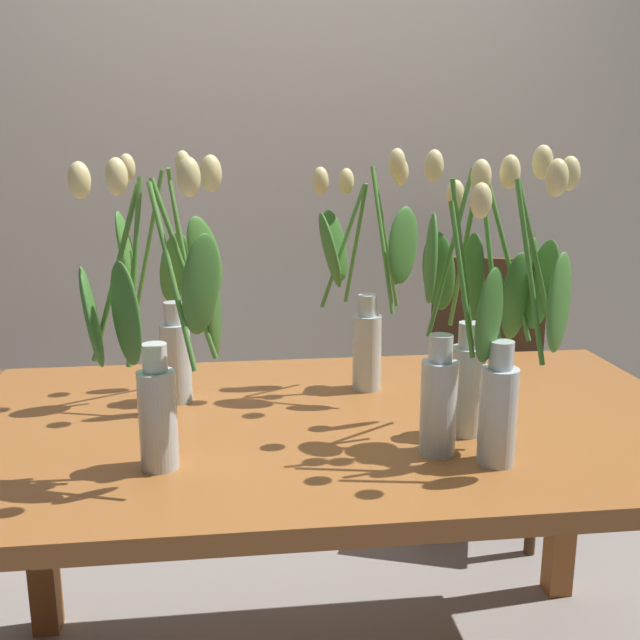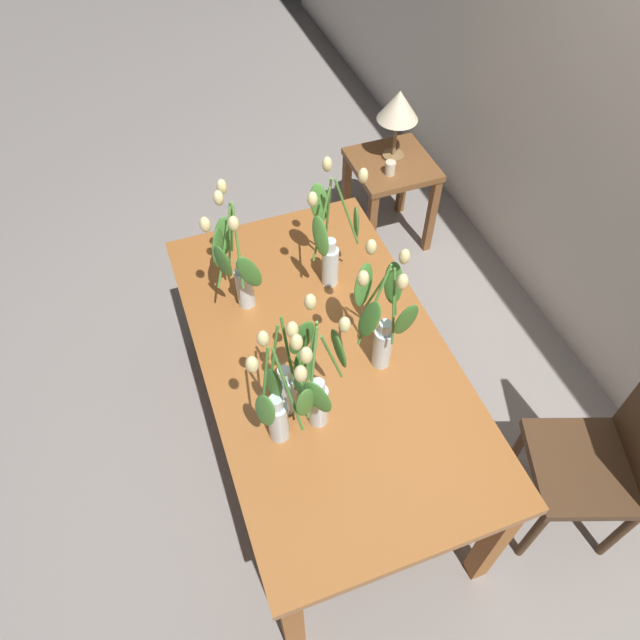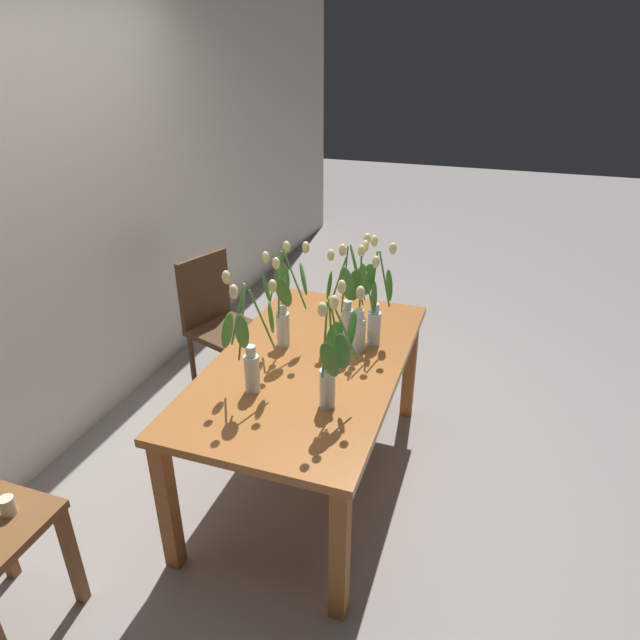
{
  "view_description": "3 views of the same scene",
  "coord_description": "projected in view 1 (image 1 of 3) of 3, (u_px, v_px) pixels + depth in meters",
  "views": [
    {
      "loc": [
        -0.19,
        -1.41,
        1.29
      ],
      "look_at": [
        -0.03,
        -0.04,
        0.97
      ],
      "focal_mm": 39.82,
      "sensor_mm": 36.0,
      "label": 1
    },
    {
      "loc": [
        1.2,
        -0.46,
        2.53
      ],
      "look_at": [
        -0.05,
        -0.0,
        0.88
      ],
      "focal_mm": 33.04,
      "sensor_mm": 36.0,
      "label": 2
    },
    {
      "loc": [
        -2.22,
        -0.81,
        2.14
      ],
      "look_at": [
        0.0,
        -0.05,
        0.97
      ],
      "focal_mm": 31.11,
      "sensor_mm": 36.0,
      "label": 3
    }
  ],
  "objects": [
    {
      "name": "tulip_vase_3",
      "position": [
        157.0,
        350.0,
        1.2
      ],
      "size": [
        0.25,
        0.19,
        0.55
      ],
      "color": "silver",
      "rests_on": "dining_table"
    },
    {
      "name": "room_wall_rear",
      "position": [
        282.0,
        138.0,
        2.81
      ],
      "size": [
        9.0,
        0.1,
        2.7
      ],
      "primitive_type": "cube",
      "color": "silver",
      "rests_on": "ground"
    },
    {
      "name": "tulip_vase_4",
      "position": [
        173.0,
        309.0,
        1.57
      ],
      "size": [
        0.25,
        0.24,
        0.56
      ],
      "color": "silver",
      "rests_on": "dining_table"
    },
    {
      "name": "tulip_vase_2",
      "position": [
        473.0,
        323.0,
        1.37
      ],
      "size": [
        0.25,
        0.22,
        0.57
      ],
      "color": "silver",
      "rests_on": "dining_table"
    },
    {
      "name": "dining_chair",
      "position": [
        485.0,
        376.0,
        2.5
      ],
      "size": [
        0.51,
        0.51,
        0.93
      ],
      "color": "#4C331E",
      "rests_on": "ground"
    },
    {
      "name": "tulip_vase_5",
      "position": [
        515.0,
        367.0,
        1.26
      ],
      "size": [
        0.17,
        0.2,
        0.55
      ],
      "color": "silver",
      "rests_on": "dining_table"
    },
    {
      "name": "tulip_vase_1",
      "position": [
        367.0,
        292.0,
        1.64
      ],
      "size": [
        0.24,
        0.22,
        0.56
      ],
      "color": "silver",
      "rests_on": "dining_table"
    },
    {
      "name": "tulip_vase_0",
      "position": [
        452.0,
        363.0,
        1.3
      ],
      "size": [
        0.15,
        0.18,
        0.54
      ],
      "color": "silver",
      "rests_on": "dining_table"
    },
    {
      "name": "dining_table",
      "position": [
        332.0,
        457.0,
        1.54
      ],
      "size": [
        1.6,
        0.9,
        0.74
      ],
      "color": "#A3602D",
      "rests_on": "ground"
    }
  ]
}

